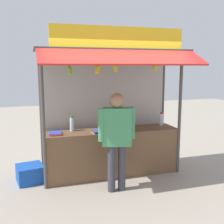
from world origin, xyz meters
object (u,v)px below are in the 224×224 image
Objects in this scene: magazine_stack_left at (55,133)px; plastic_crate at (30,174)px; water_bottle_far_right at (72,124)px; banana_bunch_inner_left at (70,71)px; banana_bunch_rightmost at (97,69)px; vendor_person at (117,133)px; banana_bunch_inner_right at (115,68)px; water_bottle_back_right at (161,119)px; magazine_stack_back_left at (99,132)px; banana_bunch_leftmost at (155,67)px; water_bottle_rear_center at (129,121)px.

plastic_crate is (-0.47, 0.10, -0.74)m from magazine_stack_left.
banana_bunch_inner_left reaches higher than water_bottle_far_right.
banana_bunch_rightmost is 0.18× the size of vendor_person.
banana_bunch_inner_left reaches higher than magazine_stack_left.
water_bottle_far_right reaches higher than plastic_crate.
banana_bunch_inner_right is at bearing -39.28° from water_bottle_far_right.
magazine_stack_back_left is at bearing -168.11° from water_bottle_back_right.
water_bottle_far_right reaches higher than magazine_stack_back_left.
magazine_stack_back_left is 1.18m from banana_bunch_inner_right.
magazine_stack_back_left is at bearing 20.27° from banana_bunch_inner_left.
magazine_stack_left is 0.88m from plastic_crate.
banana_bunch_inner_left is at bearing -100.26° from water_bottle_far_right.
magazine_stack_left is 0.17× the size of vendor_person.
banana_bunch_leftmost is 1.38m from vendor_person.
plastic_crate is at bearing -179.50° from water_bottle_back_right.
water_bottle_back_right reaches higher than magazine_stack_left.
plastic_crate is (-1.47, 0.47, -1.89)m from banana_bunch_inner_right.
water_bottle_rear_center is 0.81× the size of magazine_stack_left.
magazine_stack_back_left is 1.00× the size of banana_bunch_inner_right.
magazine_stack_back_left reaches higher than plastic_crate.
water_bottle_far_right is 0.64× the size of plastic_crate.
plastic_crate is (-0.69, 0.47, -1.85)m from banana_bunch_inner_left.
banana_bunch_leftmost is at bearing 0.19° from banana_bunch_inner_right.
water_bottle_far_right is at bearing 141.49° from magazine_stack_back_left.
banana_bunch_rightmost is (-0.80, -0.58, 1.04)m from water_bottle_rear_center.
banana_bunch_leftmost is at bearing -11.61° from magazine_stack_back_left.
banana_bunch_inner_right is at bearing -156.69° from water_bottle_back_right.
plastic_crate is (-2.61, -0.02, -0.85)m from water_bottle_back_right.
water_bottle_far_right is at bearing 140.13° from vendor_person.
banana_bunch_leftmost is at bearing -11.96° from plastic_crate.
banana_bunch_inner_left reaches higher than water_bottle_rear_center.
water_bottle_rear_center is 1.30m from banana_bunch_inner_right.
banana_bunch_inner_right is at bearing 92.48° from vendor_person.
water_bottle_back_right is 1.00× the size of magazine_stack_back_left.
water_bottle_rear_center is 0.83× the size of magazine_stack_back_left.
banana_bunch_inner_right reaches higher than water_bottle_far_right.
water_bottle_rear_center is at bearing 113.47° from banana_bunch_leftmost.
water_bottle_far_right is 1.03× the size of banana_bunch_inner_right.
banana_bunch_inner_left and banana_bunch_leftmost have the same top height.
plastic_crate is at bearing 167.94° from magazine_stack_left.
banana_bunch_rightmost is (0.36, -0.55, 1.01)m from water_bottle_far_right.
banana_bunch_leftmost is at bearing -0.04° from banana_bunch_inner_left.
magazine_stack_left is at bearing -150.72° from water_bottle_far_right.
water_bottle_far_right is at bearing -178.48° from water_bottle_rear_center.
plastic_crate is at bearing 162.27° from banana_bunch_inner_right.
magazine_stack_back_left is (-1.38, -0.29, -0.10)m from water_bottle_back_right.
vendor_person is at bearing -146.17° from water_bottle_back_right.
magazine_stack_left is 1.13× the size of banana_bunch_leftmost.
water_bottle_back_right is 1.11× the size of banana_bunch_leftmost.
banana_bunch_inner_left is (-1.92, -0.49, 1.00)m from water_bottle_back_right.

